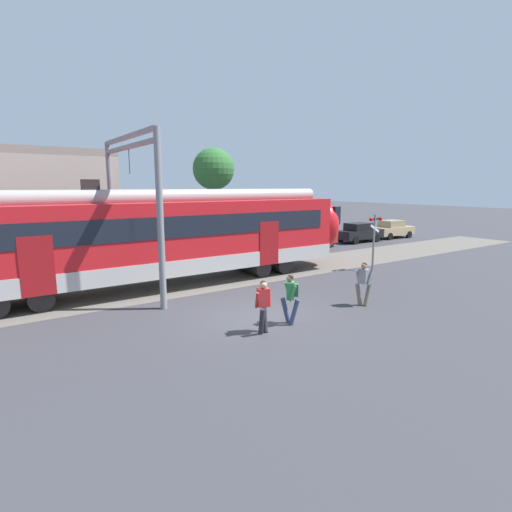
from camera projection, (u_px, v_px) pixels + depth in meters
The scene contains 10 objects.
ground_plane at pixel (262, 318), 13.71m from camera, with size 160.00×160.00×0.00m, color #38383D.
pedestrian_red at pixel (263, 302), 12.15m from camera, with size 0.64×0.59×1.67m.
pedestrian_green at pixel (291, 295), 12.95m from camera, with size 0.53×0.67×1.67m.
pedestrian_grey at pixel (364, 280), 14.98m from camera, with size 0.63×0.53×1.67m.
parked_car_red at pixel (310, 237), 29.16m from camera, with size 4.04×1.83×1.54m.
parked_car_black at pixel (359, 232), 32.10m from camera, with size 4.02×1.80×1.54m.
parked_car_tan at pixel (392, 229), 34.61m from camera, with size 4.06×1.88×1.54m.
catenary_gantry at pixel (131, 190), 16.61m from camera, with size 0.24×6.64×6.53m.
crossing_signal at pixel (374, 233), 21.18m from camera, with size 0.96×0.22×3.00m.
street_tree_right at pixel (214, 169), 34.01m from camera, with size 3.55×3.55×7.68m.
Camera 1 is at (-7.61, -10.71, 4.48)m, focal length 28.00 mm.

